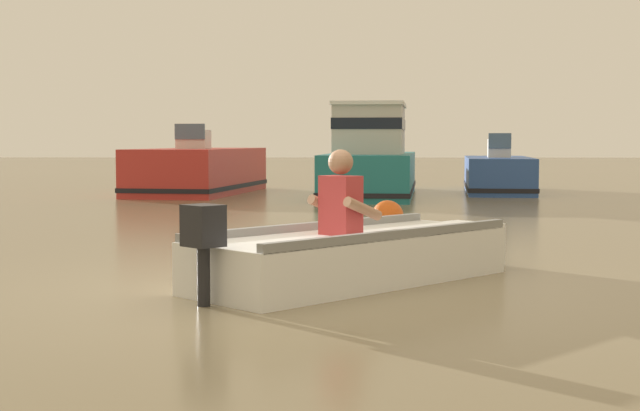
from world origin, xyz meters
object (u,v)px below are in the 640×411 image
Objects in this scene: moored_boat_blue at (498,175)px; mooring_buoy at (388,216)px; rowboat_with_person at (358,254)px; moored_boat_teal at (371,162)px; moored_boat_red at (199,172)px.

mooring_buoy is (-3.21, -9.93, -0.19)m from moored_boat_blue.
moored_boat_teal is at bearing 87.49° from rowboat_with_person.
rowboat_with_person is 4.53m from mooring_buoy.
moored_boat_red is (-3.52, 13.81, 0.26)m from rowboat_with_person.
moored_boat_teal is 14.23× the size of mooring_buoy.
moored_boat_red is at bearing -175.14° from moored_boat_blue.
rowboat_with_person is 14.90m from moored_boat_blue.
moored_boat_red is 12.07× the size of mooring_buoy.
rowboat_with_person is 6.94× the size of mooring_buoy.
moored_boat_teal is 3.51m from moored_boat_blue.
moored_boat_red is 4.19m from moored_boat_teal.
mooring_buoy is at bearing -66.63° from moored_boat_red.
moored_boat_blue is at bearing 72.09° from mooring_buoy.
moored_boat_blue is at bearing 4.86° from moored_boat_red.
moored_boat_red is at bearing 104.30° from rowboat_with_person.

